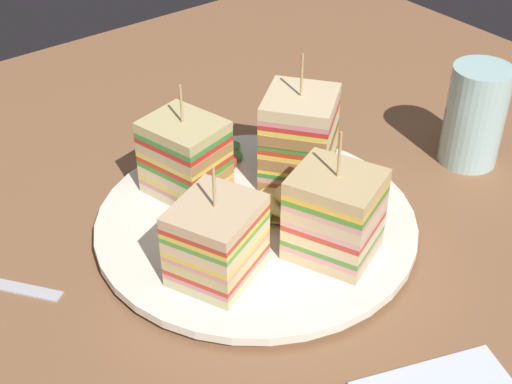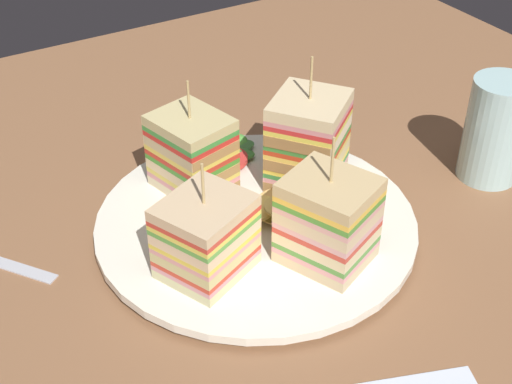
{
  "view_description": "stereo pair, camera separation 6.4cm",
  "coord_description": "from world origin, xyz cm",
  "px_view_note": "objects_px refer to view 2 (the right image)",
  "views": [
    {
      "loc": [
        -31.86,
        -40.94,
        42.23
      ],
      "look_at": [
        0.0,
        0.0,
        4.5
      ],
      "focal_mm": 50.45,
      "sensor_mm": 36.0,
      "label": 1
    },
    {
      "loc": [
        -26.57,
        -44.56,
        42.23
      ],
      "look_at": [
        0.0,
        0.0,
        4.5
      ],
      "focal_mm": 50.45,
      "sensor_mm": 36.0,
      "label": 2
    }
  ],
  "objects_px": {
    "sandwich_wedge_2": "(206,237)",
    "drinking_glass": "(494,137)",
    "sandwich_wedge_3": "(327,221)",
    "chip_pile": "(277,206)",
    "sandwich_wedge_1": "(192,153)",
    "sandwich_wedge_0": "(308,141)",
    "plate": "(256,223)"
  },
  "relations": [
    {
      "from": "plate",
      "to": "sandwich_wedge_0",
      "type": "bearing_deg",
      "value": 20.79
    },
    {
      "from": "plate",
      "to": "drinking_glass",
      "type": "relative_size",
      "value": 2.75
    },
    {
      "from": "plate",
      "to": "sandwich_wedge_2",
      "type": "height_order",
      "value": "sandwich_wedge_2"
    },
    {
      "from": "sandwich_wedge_2",
      "to": "drinking_glass",
      "type": "height_order",
      "value": "sandwich_wedge_2"
    },
    {
      "from": "sandwich_wedge_1",
      "to": "sandwich_wedge_3",
      "type": "xyz_separation_m",
      "value": [
        0.05,
        -0.15,
        0.0
      ]
    },
    {
      "from": "plate",
      "to": "sandwich_wedge_0",
      "type": "xyz_separation_m",
      "value": [
        0.07,
        0.03,
        0.05
      ]
    },
    {
      "from": "sandwich_wedge_0",
      "to": "sandwich_wedge_2",
      "type": "bearing_deg",
      "value": -13.0
    },
    {
      "from": "sandwich_wedge_0",
      "to": "drinking_glass",
      "type": "height_order",
      "value": "sandwich_wedge_0"
    },
    {
      "from": "drinking_glass",
      "to": "plate",
      "type": "bearing_deg",
      "value": 170.51
    },
    {
      "from": "sandwich_wedge_0",
      "to": "drinking_glass",
      "type": "bearing_deg",
      "value": 120.72
    },
    {
      "from": "plate",
      "to": "sandwich_wedge_2",
      "type": "relative_size",
      "value": 2.77
    },
    {
      "from": "drinking_glass",
      "to": "sandwich_wedge_1",
      "type": "bearing_deg",
      "value": 157.0
    },
    {
      "from": "sandwich_wedge_1",
      "to": "drinking_glass",
      "type": "xyz_separation_m",
      "value": [
        0.28,
        -0.12,
        -0.01
      ]
    },
    {
      "from": "sandwich_wedge_1",
      "to": "chip_pile",
      "type": "xyz_separation_m",
      "value": [
        0.04,
        -0.08,
        -0.02
      ]
    },
    {
      "from": "sandwich_wedge_1",
      "to": "drinking_glass",
      "type": "height_order",
      "value": "sandwich_wedge_1"
    },
    {
      "from": "sandwich_wedge_2",
      "to": "sandwich_wedge_1",
      "type": "bearing_deg",
      "value": 44.83
    },
    {
      "from": "sandwich_wedge_2",
      "to": "sandwich_wedge_0",
      "type": "bearing_deg",
      "value": 0.94
    },
    {
      "from": "sandwich_wedge_1",
      "to": "sandwich_wedge_3",
      "type": "relative_size",
      "value": 0.94
    },
    {
      "from": "chip_pile",
      "to": "sandwich_wedge_2",
      "type": "bearing_deg",
      "value": -161.01
    },
    {
      "from": "plate",
      "to": "sandwich_wedge_1",
      "type": "relative_size",
      "value": 2.59
    },
    {
      "from": "sandwich_wedge_2",
      "to": "plate",
      "type": "bearing_deg",
      "value": 4.79
    },
    {
      "from": "plate",
      "to": "sandwich_wedge_1",
      "type": "xyz_separation_m",
      "value": [
        -0.03,
        0.08,
        0.04
      ]
    },
    {
      "from": "drinking_glass",
      "to": "sandwich_wedge_3",
      "type": "bearing_deg",
      "value": -171.53
    },
    {
      "from": "sandwich_wedge_3",
      "to": "chip_pile",
      "type": "relative_size",
      "value": 1.47
    },
    {
      "from": "plate",
      "to": "drinking_glass",
      "type": "xyz_separation_m",
      "value": [
        0.25,
        -0.04,
        0.04
      ]
    },
    {
      "from": "sandwich_wedge_2",
      "to": "sandwich_wedge_3",
      "type": "relative_size",
      "value": 0.88
    },
    {
      "from": "chip_pile",
      "to": "drinking_glass",
      "type": "distance_m",
      "value": 0.24
    },
    {
      "from": "sandwich_wedge_1",
      "to": "sandwich_wedge_0",
      "type": "bearing_deg",
      "value": 50.45
    },
    {
      "from": "sandwich_wedge_0",
      "to": "sandwich_wedge_2",
      "type": "relative_size",
      "value": 1.24
    },
    {
      "from": "sandwich_wedge_0",
      "to": "sandwich_wedge_2",
      "type": "xyz_separation_m",
      "value": [
        -0.14,
        -0.07,
        -0.01
      ]
    },
    {
      "from": "sandwich_wedge_0",
      "to": "sandwich_wedge_1",
      "type": "distance_m",
      "value": 0.11
    },
    {
      "from": "plate",
      "to": "chip_pile",
      "type": "xyz_separation_m",
      "value": [
        0.02,
        -0.01,
        0.02
      ]
    }
  ]
}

